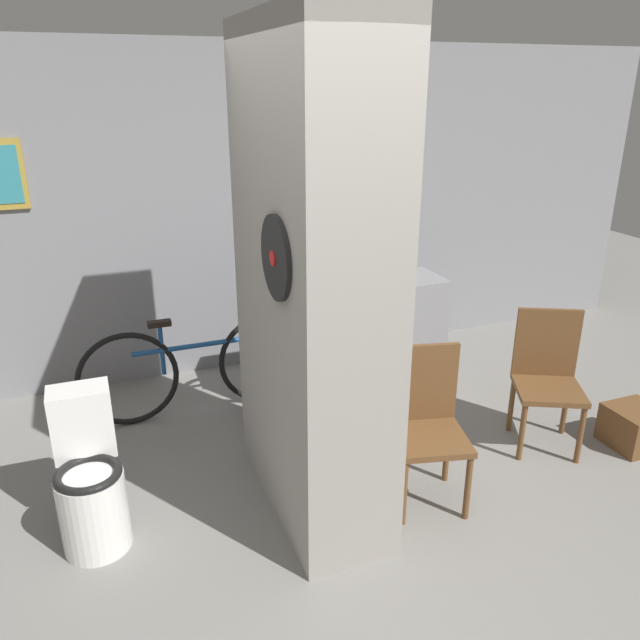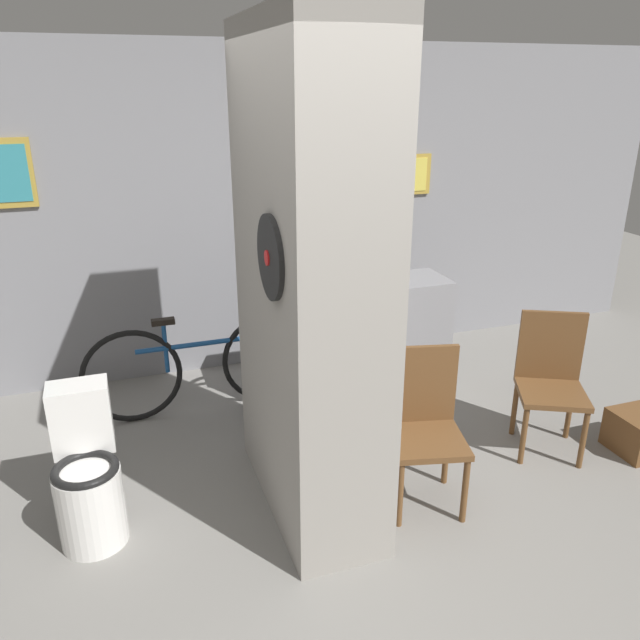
% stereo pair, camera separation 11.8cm
% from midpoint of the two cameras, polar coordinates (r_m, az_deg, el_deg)
% --- Properties ---
extents(ground_plane, '(14.00, 14.00, 0.00)m').
position_cam_midpoint_polar(ground_plane, '(3.40, 2.67, -21.64)').
color(ground_plane, gray).
extents(wall_back, '(8.00, 0.09, 2.60)m').
position_cam_midpoint_polar(wall_back, '(5.11, -9.09, 9.50)').
color(wall_back, gray).
rests_on(wall_back, ground_plane).
extents(pillar_center, '(0.54, 1.25, 2.60)m').
position_cam_midpoint_polar(pillar_center, '(3.23, -1.82, 2.96)').
color(pillar_center, gray).
rests_on(pillar_center, ground_plane).
extents(counter_shelf, '(1.33, 0.44, 0.90)m').
position_cam_midpoint_polar(counter_shelf, '(4.78, 2.77, -1.78)').
color(counter_shelf, gray).
rests_on(counter_shelf, ground_plane).
extents(toilet, '(0.35, 0.51, 0.82)m').
position_cam_midpoint_polar(toilet, '(3.58, -21.20, -13.66)').
color(toilet, white).
rests_on(toilet, ground_plane).
extents(chair_near_pillar, '(0.50, 0.50, 0.91)m').
position_cam_midpoint_polar(chair_near_pillar, '(3.64, 8.71, -9.01)').
color(chair_near_pillar, brown).
rests_on(chair_near_pillar, ground_plane).
extents(chair_by_doorway, '(0.56, 0.56, 0.91)m').
position_cam_midpoint_polar(chair_by_doorway, '(4.37, 19.34, -4.71)').
color(chair_by_doorway, brown).
rests_on(chair_by_doorway, ground_plane).
extents(bicycle, '(1.70, 0.42, 0.76)m').
position_cam_midpoint_polar(bicycle, '(4.62, -11.70, -4.21)').
color(bicycle, black).
rests_on(bicycle, ground_plane).
extents(bottle_tall, '(0.07, 0.07, 0.25)m').
position_cam_midpoint_polar(bottle_tall, '(4.60, 0.61, 4.44)').
color(bottle_tall, olive).
rests_on(bottle_tall, counter_shelf).
extents(bottle_short, '(0.07, 0.07, 0.20)m').
position_cam_midpoint_polar(bottle_short, '(4.51, -0.42, 3.92)').
color(bottle_short, silver).
rests_on(bottle_short, counter_shelf).
extents(floor_crate, '(0.33, 0.33, 0.27)m').
position_cam_midpoint_polar(floor_crate, '(4.71, 26.16, -8.78)').
color(floor_crate, brown).
rests_on(floor_crate, ground_plane).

